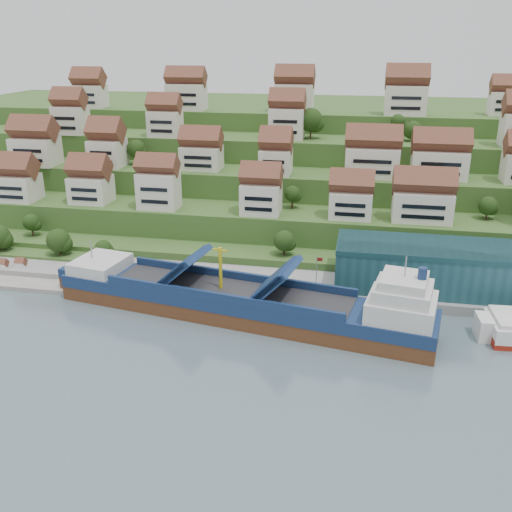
# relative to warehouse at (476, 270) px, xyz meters

# --- Properties ---
(ground) EXTENTS (300.00, 300.00, 0.00)m
(ground) POSITION_rel_warehouse_xyz_m (-52.00, -17.00, -7.20)
(ground) COLOR slate
(ground) RESTS_ON ground
(quay) EXTENTS (180.00, 14.00, 2.20)m
(quay) POSITION_rel_warehouse_xyz_m (-32.00, -2.00, -6.10)
(quay) COLOR gray
(quay) RESTS_ON ground
(pebble_beach) EXTENTS (45.00, 20.00, 1.00)m
(pebble_beach) POSITION_rel_warehouse_xyz_m (-110.00, -5.00, -6.70)
(pebble_beach) COLOR gray
(pebble_beach) RESTS_ON ground
(hillside) EXTENTS (260.00, 128.00, 31.00)m
(hillside) POSITION_rel_warehouse_xyz_m (-52.00, 86.55, 3.46)
(hillside) COLOR #2D4C1E
(hillside) RESTS_ON ground
(hillside_village) EXTENTS (155.34, 63.35, 29.08)m
(hillside_village) POSITION_rel_warehouse_xyz_m (-49.77, 43.08, 16.97)
(hillside_village) COLOR silver
(hillside_village) RESTS_ON ground
(hillside_trees) EXTENTS (137.58, 62.24, 31.27)m
(hillside_trees) POSITION_rel_warehouse_xyz_m (-56.89, 29.97, 10.66)
(hillside_trees) COLOR #233F15
(hillside_trees) RESTS_ON ground
(warehouse) EXTENTS (60.00, 15.00, 10.00)m
(warehouse) POSITION_rel_warehouse_xyz_m (0.00, 0.00, 0.00)
(warehouse) COLOR #1F4D55
(warehouse) RESTS_ON quay
(flagpole) EXTENTS (1.28, 0.16, 8.00)m
(flagpole) POSITION_rel_warehouse_xyz_m (-33.89, -7.00, -0.32)
(flagpole) COLOR gray
(flagpole) RESTS_ON quay
(cargo_ship) EXTENTS (80.09, 25.53, 17.57)m
(cargo_ship) POSITION_rel_warehouse_xyz_m (-46.67, -17.89, -3.86)
(cargo_ship) COLOR #542F19
(cargo_ship) RESTS_ON ground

